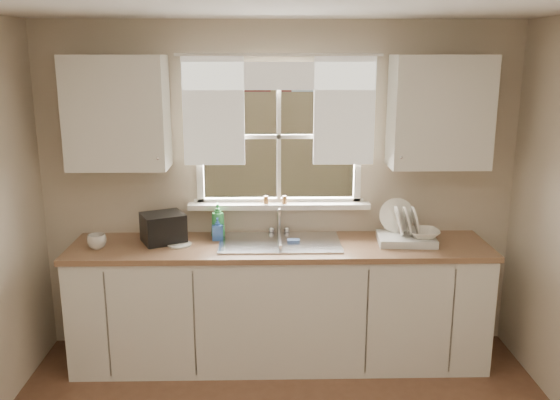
{
  "coord_description": "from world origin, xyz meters",
  "views": [
    {
      "loc": [
        -0.09,
        -2.41,
        2.25
      ],
      "look_at": [
        0.0,
        1.65,
        1.25
      ],
      "focal_mm": 38.0,
      "sensor_mm": 36.0,
      "label": 1
    }
  ],
  "objects_px": {
    "dish_rack": "(406,233)",
    "cup": "(97,242)",
    "black_appliance": "(163,228)",
    "soap_bottle_a": "(218,221)"
  },
  "relations": [
    {
      "from": "dish_rack",
      "to": "cup",
      "type": "distance_m",
      "value": 2.22
    },
    {
      "from": "black_appliance",
      "to": "cup",
      "type": "bearing_deg",
      "value": 173.66
    },
    {
      "from": "cup",
      "to": "black_appliance",
      "type": "xyz_separation_m",
      "value": [
        0.45,
        0.15,
        0.05
      ]
    },
    {
      "from": "dish_rack",
      "to": "cup",
      "type": "relative_size",
      "value": 3.25
    },
    {
      "from": "cup",
      "to": "soap_bottle_a",
      "type": "bearing_deg",
      "value": 3.33
    },
    {
      "from": "cup",
      "to": "dish_rack",
      "type": "bearing_deg",
      "value": -9.81
    },
    {
      "from": "dish_rack",
      "to": "black_appliance",
      "type": "height_order",
      "value": "dish_rack"
    },
    {
      "from": "dish_rack",
      "to": "cup",
      "type": "height_order",
      "value": "dish_rack"
    },
    {
      "from": "black_appliance",
      "to": "soap_bottle_a",
      "type": "bearing_deg",
      "value": -12.79
    },
    {
      "from": "dish_rack",
      "to": "black_appliance",
      "type": "relative_size",
      "value": 1.48
    }
  ]
}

